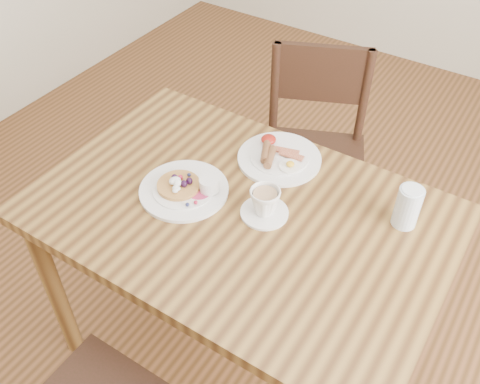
{
  "coord_description": "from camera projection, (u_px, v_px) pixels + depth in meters",
  "views": [
    {
      "loc": [
        0.6,
        -0.93,
        1.85
      ],
      "look_at": [
        0.0,
        0.0,
        0.82
      ],
      "focal_mm": 40.0,
      "sensor_mm": 36.0,
      "label": 1
    }
  ],
  "objects": [
    {
      "name": "water_glass",
      "position": [
        408.0,
        207.0,
        1.48
      ],
      "size": [
        0.07,
        0.07,
        0.13
      ],
      "primitive_type": "cylinder",
      "color": "silver",
      "rests_on": "dining_table"
    },
    {
      "name": "pancake_plate",
      "position": [
        186.0,
        188.0,
        1.61
      ],
      "size": [
        0.27,
        0.27,
        0.06
      ],
      "color": "white",
      "rests_on": "dining_table"
    },
    {
      "name": "teacup_saucer",
      "position": [
        265.0,
        203.0,
        1.52
      ],
      "size": [
        0.14,
        0.14,
        0.09
      ],
      "color": "white",
      "rests_on": "dining_table"
    },
    {
      "name": "dining_table",
      "position": [
        240.0,
        232.0,
        1.63
      ],
      "size": [
        1.2,
        0.8,
        0.75
      ],
      "color": "olive",
      "rests_on": "ground"
    },
    {
      "name": "chair_far",
      "position": [
        313.0,
        148.0,
        2.18
      ],
      "size": [
        0.55,
        0.55,
        0.88
      ],
      "rotation": [
        0.0,
        0.0,
        3.56
      ],
      "color": "#321812",
      "rests_on": "ground"
    },
    {
      "name": "breakfast_plate",
      "position": [
        278.0,
        157.0,
        1.72
      ],
      "size": [
        0.27,
        0.27,
        0.04
      ],
      "color": "white",
      "rests_on": "dining_table"
    },
    {
      "name": "ground",
      "position": [
        240.0,
        346.0,
        2.07
      ],
      "size": [
        5.0,
        5.0,
        0.0
      ],
      "primitive_type": "plane",
      "color": "#513217",
      "rests_on": "ground"
    }
  ]
}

